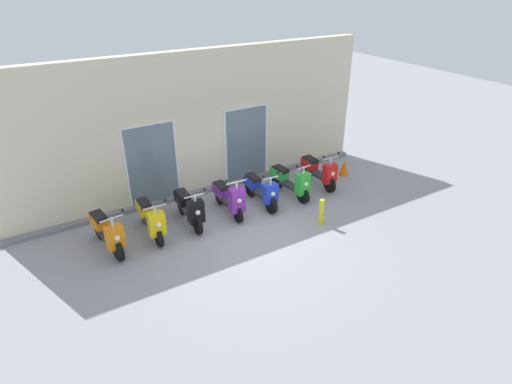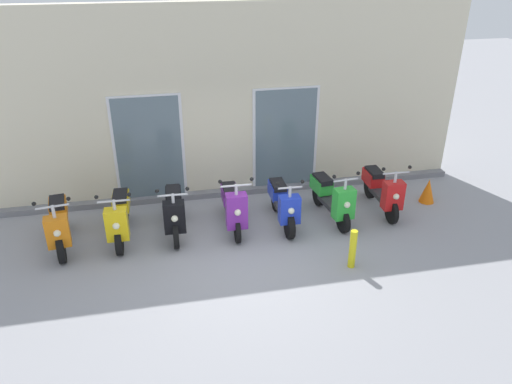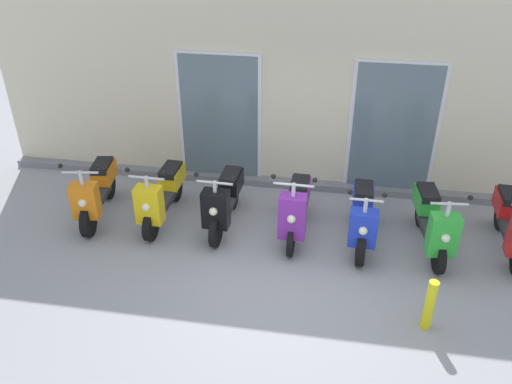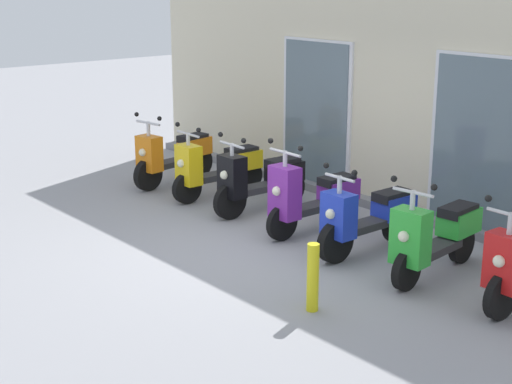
# 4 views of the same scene
# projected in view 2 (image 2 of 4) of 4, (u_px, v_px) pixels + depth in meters

# --- Properties ---
(ground_plane) EXTENTS (40.00, 40.00, 0.00)m
(ground_plane) POSITION_uv_depth(u_px,v_px,m) (242.00, 260.00, 8.48)
(ground_plane) COLOR #939399
(storefront_facade) EXTENTS (10.66, 0.50, 3.97)m
(storefront_facade) POSITION_uv_depth(u_px,v_px,m) (217.00, 107.00, 10.06)
(storefront_facade) COLOR beige
(storefront_facade) RESTS_ON ground_plane
(scooter_orange) EXTENTS (0.61, 1.59, 1.19)m
(scooter_orange) POSITION_uv_depth(u_px,v_px,m) (59.00, 224.00, 8.69)
(scooter_orange) COLOR black
(scooter_orange) RESTS_ON ground_plane
(scooter_yellow) EXTENTS (0.60, 1.60, 1.16)m
(scooter_yellow) POSITION_uv_depth(u_px,v_px,m) (120.00, 216.00, 8.94)
(scooter_yellow) COLOR black
(scooter_yellow) RESTS_ON ground_plane
(scooter_black) EXTENTS (0.58, 1.57, 1.17)m
(scooter_black) POSITION_uv_depth(u_px,v_px,m) (174.00, 210.00, 9.10)
(scooter_black) COLOR black
(scooter_black) RESTS_ON ground_plane
(scooter_purple) EXTENTS (0.62, 1.54, 1.26)m
(scooter_purple) POSITION_uv_depth(u_px,v_px,m) (233.00, 206.00, 9.24)
(scooter_purple) COLOR black
(scooter_purple) RESTS_ON ground_plane
(scooter_blue) EXTENTS (0.52, 1.59, 1.15)m
(scooter_blue) POSITION_uv_depth(u_px,v_px,m) (283.00, 203.00, 9.43)
(scooter_blue) COLOR black
(scooter_blue) RESTS_ON ground_plane
(scooter_green) EXTENTS (0.55, 1.58, 1.20)m
(scooter_green) POSITION_uv_depth(u_px,v_px,m) (332.00, 197.00, 9.59)
(scooter_green) COLOR black
(scooter_green) RESTS_ON ground_plane
(scooter_red) EXTENTS (0.59, 1.60, 1.19)m
(scooter_red) POSITION_uv_depth(u_px,v_px,m) (382.00, 189.00, 9.91)
(scooter_red) COLOR black
(scooter_red) RESTS_ON ground_plane
(curb_bollard) EXTENTS (0.12, 0.12, 0.70)m
(curb_bollard) POSITION_uv_depth(u_px,v_px,m) (353.00, 249.00, 8.15)
(curb_bollard) COLOR yellow
(curb_bollard) RESTS_ON ground_plane
(traffic_cone) EXTENTS (0.32, 0.32, 0.52)m
(traffic_cone) POSITION_uv_depth(u_px,v_px,m) (428.00, 191.00, 10.33)
(traffic_cone) COLOR orange
(traffic_cone) RESTS_ON ground_plane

